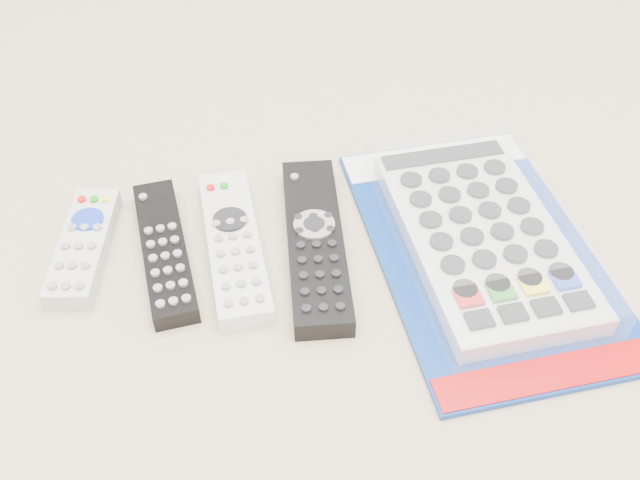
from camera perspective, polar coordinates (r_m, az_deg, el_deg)
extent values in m
plane|color=tan|center=(0.75, -2.53, 0.29)|extent=(5.00, 5.00, 0.00)
cube|color=#B5B5B8|center=(0.76, -18.35, -0.47)|extent=(0.07, 0.16, 0.02)
cylinder|color=#1734B1|center=(0.78, -18.11, 1.59)|extent=(0.04, 0.04, 0.00)
cube|color=black|center=(0.74, -12.34, -0.73)|extent=(0.06, 0.20, 0.02)
cube|color=silver|center=(0.73, -6.91, -0.34)|extent=(0.05, 0.21, 0.02)
cylinder|color=black|center=(0.74, -7.22, 1.65)|extent=(0.04, 0.04, 0.00)
cube|color=black|center=(0.73, -0.39, -0.11)|extent=(0.08, 0.24, 0.02)
cylinder|color=silver|center=(0.73, -0.47, 1.25)|extent=(0.05, 0.05, 0.00)
cube|color=navy|center=(0.75, 12.79, -0.79)|extent=(0.22, 0.36, 0.01)
cube|color=silver|center=(0.85, 9.09, 6.48)|extent=(0.21, 0.05, 0.00)
cube|color=#A90C0C|center=(0.66, 17.95, -10.12)|extent=(0.21, 0.04, 0.00)
cube|color=silver|center=(0.74, 12.81, 0.24)|extent=(0.16, 0.28, 0.02)
cube|color=white|center=(0.74, 12.93, 0.77)|extent=(0.17, 0.29, 0.04)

